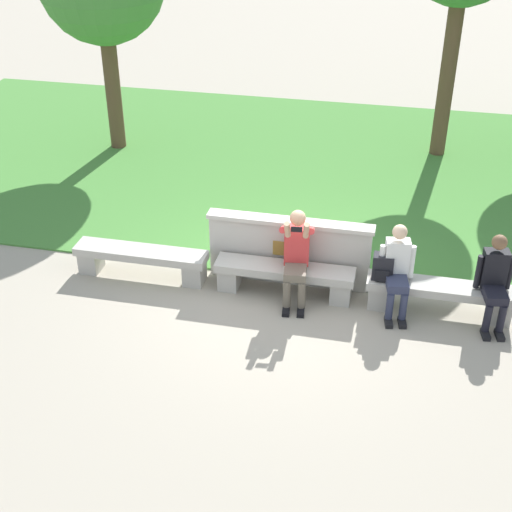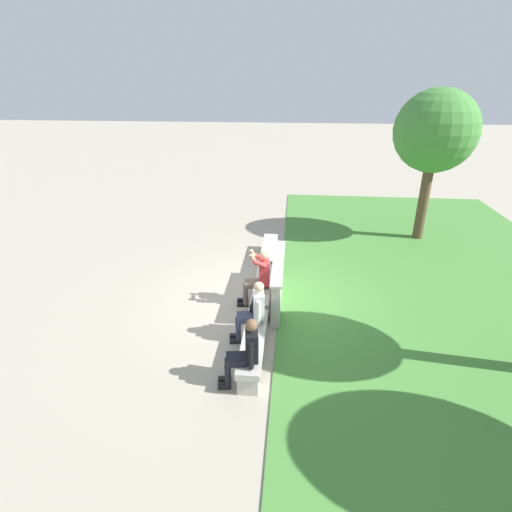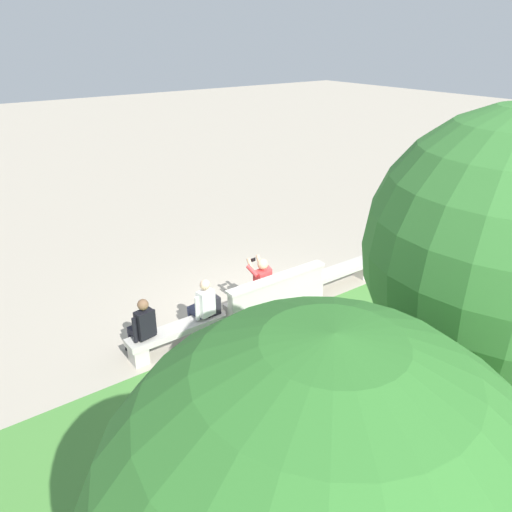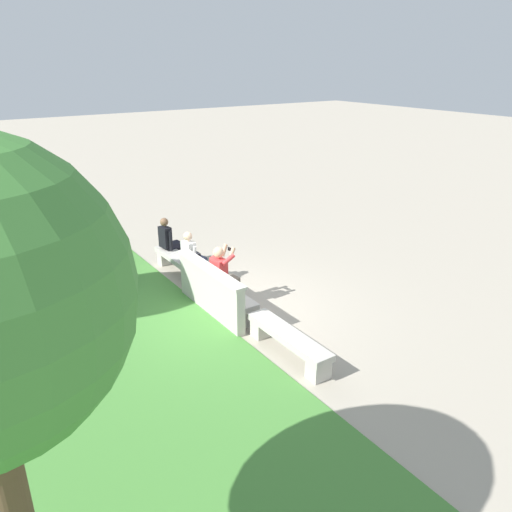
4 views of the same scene
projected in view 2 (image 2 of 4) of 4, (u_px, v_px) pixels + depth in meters
ground_plane at (263, 300)px, 9.26m from camera, size 80.00×80.00×0.00m
grass_strip at (459, 309)px, 8.87m from camera, size 18.24×8.00×0.03m
bench_main at (269, 252)px, 11.07m from camera, size 1.97×0.40×0.45m
bench_near at (263, 288)px, 9.13m from camera, size 1.97×0.40×0.45m
bench_mid at (253, 345)px, 7.19m from camera, size 1.97×0.40×0.45m
backrest_wall_with_plaque at (278, 281)px, 9.02m from camera, size 2.37×0.24×1.01m
person_photographer at (259, 275)px, 8.81m from camera, size 0.50×0.75×1.32m
person_distant at (253, 310)px, 7.60m from camera, size 0.47×0.71×1.26m
person_companion at (245, 351)px, 6.45m from camera, size 0.48×0.71×1.26m
backpack at (257, 307)px, 7.78m from camera, size 0.28×0.24×0.43m
tree_behind_wall at (435, 132)px, 11.48m from camera, size 2.37×2.37×4.50m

